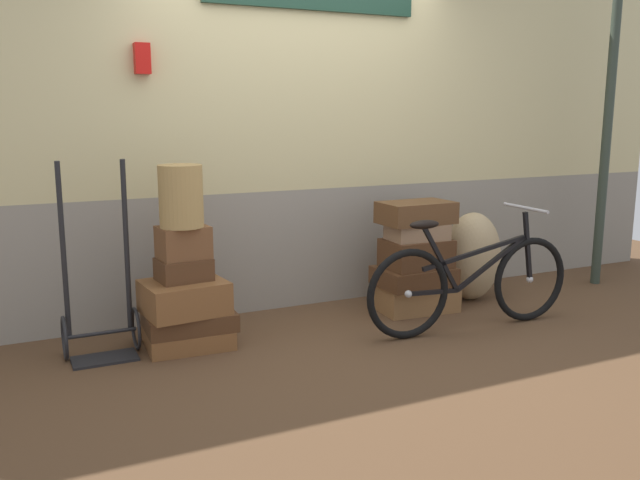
# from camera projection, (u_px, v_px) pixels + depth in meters

# --- Properties ---
(ground) EXTENTS (9.48, 5.20, 0.06)m
(ground) POSITION_uv_depth(u_px,v_px,m) (340.00, 338.00, 4.58)
(ground) COLOR #513823
(station_building) EXTENTS (7.48, 0.74, 2.88)m
(station_building) POSITION_uv_depth(u_px,v_px,m) (292.00, 120.00, 5.06)
(station_building) COLOR gray
(station_building) RESTS_ON ground
(suitcase_0) EXTENTS (0.56, 0.50, 0.12)m
(suitcase_0) POSITION_uv_depth(u_px,v_px,m) (188.00, 336.00, 4.36)
(suitcase_0) COLOR brown
(suitcase_0) RESTS_ON ground
(suitcase_1) EXTENTS (0.58, 0.47, 0.12)m
(suitcase_1) POSITION_uv_depth(u_px,v_px,m) (189.00, 319.00, 4.33)
(suitcase_1) COLOR #4C2D19
(suitcase_1) RESTS_ON suitcase_0
(suitcase_2) EXTENTS (0.54, 0.47, 0.21)m
(suitcase_2) POSITION_uv_depth(u_px,v_px,m) (184.00, 297.00, 4.26)
(suitcase_2) COLOR brown
(suitcase_2) RESTS_ON suitcase_1
(suitcase_3) EXTENTS (0.35, 0.29, 0.14)m
(suitcase_3) POSITION_uv_depth(u_px,v_px,m) (184.00, 269.00, 4.26)
(suitcase_3) COLOR #4C2D19
(suitcase_3) RESTS_ON suitcase_2
(suitcase_4) EXTENTS (0.33, 0.27, 0.21)m
(suitcase_4) POSITION_uv_depth(u_px,v_px,m) (183.00, 242.00, 4.25)
(suitcase_4) COLOR brown
(suitcase_4) RESTS_ON suitcase_3
(suitcase_5) EXTENTS (0.61, 0.44, 0.21)m
(suitcase_5) POSITION_uv_depth(u_px,v_px,m) (415.00, 297.00, 5.12)
(suitcase_5) COLOR olive
(suitcase_5) RESTS_ON ground
(suitcase_6) EXTENTS (0.57, 0.42, 0.14)m
(suitcase_6) POSITION_uv_depth(u_px,v_px,m) (414.00, 276.00, 5.06)
(suitcase_6) COLOR #4C2D19
(suitcase_6) RESTS_ON suitcase_5
(suitcase_7) EXTENTS (0.50, 0.35, 0.22)m
(suitcase_7) POSITION_uv_depth(u_px,v_px,m) (416.00, 253.00, 5.03)
(suitcase_7) COLOR #4C2D19
(suitcase_7) RESTS_ON suitcase_6
(suitcase_8) EXTENTS (0.45, 0.30, 0.12)m
(suitcase_8) POSITION_uv_depth(u_px,v_px,m) (417.00, 232.00, 4.99)
(suitcase_8) COLOR #937051
(suitcase_8) RESTS_ON suitcase_7
(suitcase_9) EXTENTS (0.55, 0.35, 0.16)m
(suitcase_9) POSITION_uv_depth(u_px,v_px,m) (416.00, 213.00, 4.98)
(suitcase_9) COLOR brown
(suitcase_9) RESTS_ON suitcase_8
(wicker_basket) EXTENTS (0.28, 0.28, 0.39)m
(wicker_basket) POSITION_uv_depth(u_px,v_px,m) (181.00, 196.00, 4.17)
(wicker_basket) COLOR #A8844C
(wicker_basket) RESTS_ON suitcase_4
(luggage_trolley) EXTENTS (0.45, 0.36, 1.23)m
(luggage_trolley) POSITION_uv_depth(u_px,v_px,m) (100.00, 312.00, 4.12)
(luggage_trolley) COLOR black
(luggage_trolley) RESTS_ON ground
(burlap_sack) EXTENTS (0.48, 0.41, 0.72)m
(burlap_sack) POSITION_uv_depth(u_px,v_px,m) (472.00, 256.00, 5.36)
(burlap_sack) COLOR tan
(burlap_sack) RESTS_ON ground
(bicycle) EXTENTS (1.63, 0.46, 0.85)m
(bicycle) POSITION_uv_depth(u_px,v_px,m) (471.00, 283.00, 4.62)
(bicycle) COLOR black
(bicycle) RESTS_ON ground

